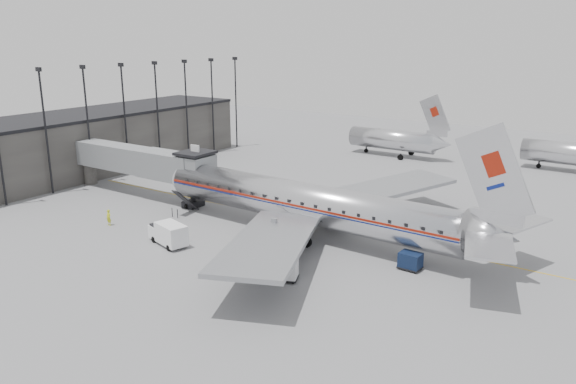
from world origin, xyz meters
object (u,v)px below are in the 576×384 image
baggage_cart_white (285,270)px  ramp_worker (109,218)px  service_van (168,233)px  airliner (311,204)px  baggage_cart_navy (410,261)px

baggage_cart_white → ramp_worker: size_ratio=1.48×
service_van → airliner: bearing=59.6°
airliner → service_van: bearing=-134.1°
airliner → baggage_cart_navy: (11.19, -2.30, -2.41)m
baggage_cart_navy → service_van: bearing=-157.9°
service_van → baggage_cart_white: size_ratio=1.98×
airliner → service_van: 13.74m
service_van → baggage_cart_navy: bearing=34.4°
service_van → baggage_cart_white: service_van is taller
airliner → baggage_cart_white: (3.69, -9.85, -2.34)m
airliner → baggage_cart_white: 10.78m
baggage_cart_white → baggage_cart_navy: bearing=23.2°
baggage_cart_navy → ramp_worker: size_ratio=1.16×
airliner → baggage_cart_navy: bearing=-9.8°
baggage_cart_white → ramp_worker: ramp_worker is taller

